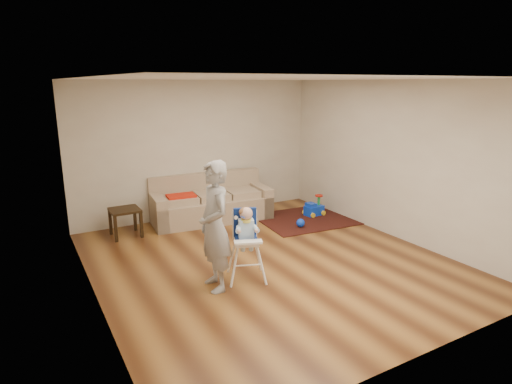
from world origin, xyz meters
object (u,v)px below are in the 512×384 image
sofa (211,198)px  side_table (126,222)px  toy_ball (301,223)px  ride_on_toy (314,205)px  high_chair (246,245)px  adult (215,226)px

sofa → side_table: size_ratio=4.80×
side_table → toy_ball: 3.18m
side_table → ride_on_toy: size_ratio=1.22×
side_table → high_chair: size_ratio=0.48×
side_table → high_chair: high_chair is taller
toy_ball → adult: 2.88m
side_table → adult: (0.56, -2.60, 0.61)m
ride_on_toy → adult: size_ratio=0.24×
high_chair → ride_on_toy: bearing=57.2°
ride_on_toy → adult: 3.66m
adult → sofa: bearing=160.9°
side_table → adult: bearing=-77.8°
sofa → toy_ball: (1.26, -1.28, -0.35)m
sofa → side_table: 1.70m
toy_ball → high_chair: high_chair is taller
toy_ball → side_table: bearing=158.2°
side_table → high_chair: (1.04, -2.56, 0.25)m
toy_ball → high_chair: bearing=-144.1°
high_chair → adult: bearing=-153.4°
sofa → high_chair: 2.73m
side_table → sofa: bearing=3.3°
toy_ball → high_chair: 2.38m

